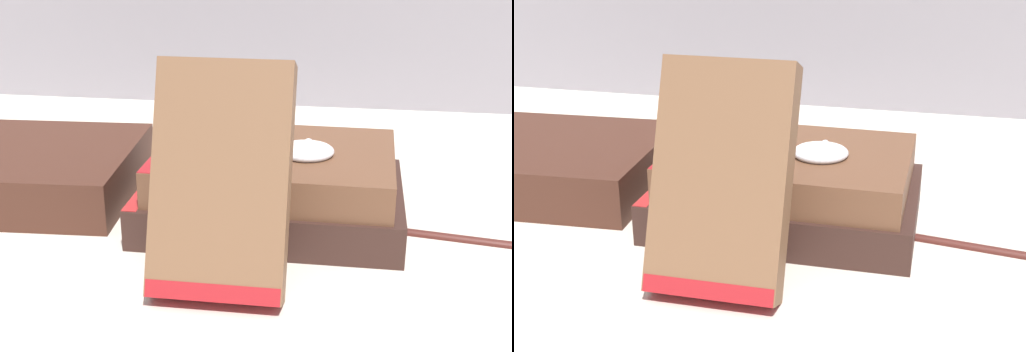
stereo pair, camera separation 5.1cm
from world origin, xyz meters
The scene contains 8 objects.
ground_plane centered at (0.00, 0.00, 0.00)m, with size 3.00×3.00×0.00m, color beige.
book_flat_bottom centered at (0.00, 0.05, 0.02)m, with size 0.22×0.15×0.03m.
book_flat_top centered at (0.00, 0.05, 0.05)m, with size 0.20×0.15×0.03m.
book_side_left centered at (-0.24, 0.08, 0.02)m, with size 0.23×0.18×0.05m.
book_leaning_front centered at (-0.01, -0.06, 0.07)m, with size 0.09×0.09×0.16m.
pocket_watch centered at (0.04, 0.05, 0.07)m, with size 0.05×0.05×0.01m.
reading_glasses centered at (-0.06, 0.19, 0.00)m, with size 0.10×0.06×0.00m.
fountain_pen centered at (0.16, 0.03, 0.00)m, with size 0.13×0.03×0.01m.
Camera 2 is at (0.13, -0.49, 0.26)m, focal length 50.00 mm.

